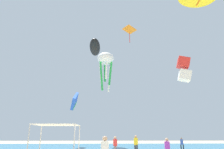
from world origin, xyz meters
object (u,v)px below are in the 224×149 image
at_px(person_central, 136,143).
at_px(person_far_shore, 115,144).
at_px(kite_diamond_orange, 129,30).
at_px(kite_box_red, 184,69).
at_px(kite_parafoil_blue, 75,101).
at_px(kite_octopus_white, 106,61).
at_px(person_leftmost, 182,143).
at_px(person_rightmost, 167,148).
at_px(kite_inflatable_black, 95,47).
at_px(canopy_tent, 57,127).

bearing_deg(person_central, person_far_shore, -91.29).
bearing_deg(kite_diamond_orange, person_far_shore, -48.42).
xyz_separation_m(person_far_shore, kite_box_red, (9.21, 2.65, 9.15)).
relative_size(person_central, kite_box_red, 0.56).
distance_m(person_central, kite_parafoil_blue, 15.16).
xyz_separation_m(person_far_shore, kite_octopus_white, (-1.12, 10.91, 13.38)).
bearing_deg(kite_box_red, kite_diamond_orange, -138.42).
bearing_deg(kite_octopus_white, kite_diamond_orange, 101.88).
bearing_deg(person_far_shore, kite_box_red, -52.64).
bearing_deg(kite_octopus_white, person_leftmost, 50.82).
relative_size(person_leftmost, kite_octopus_white, 0.23).
relative_size(kite_parafoil_blue, kite_octopus_white, 0.93).
distance_m(person_rightmost, kite_diamond_orange, 27.50).
xyz_separation_m(person_far_shore, kite_parafoil_blue, (-6.30, 11.97, 6.41)).
relative_size(person_far_shore, kite_box_red, 0.52).
distance_m(person_rightmost, kite_inflatable_black, 29.51).
xyz_separation_m(person_leftmost, kite_diamond_orange, (-5.39, 7.65, 20.47)).
relative_size(kite_diamond_orange, kite_octopus_white, 0.45).
height_order(kite_octopus_white, kite_inflatable_black, kite_inflatable_black).
height_order(person_central, kite_inflatable_black, kite_inflatable_black).
height_order(person_far_shore, kite_parafoil_blue, kite_parafoil_blue).
distance_m(person_rightmost, kite_octopus_white, 22.03).
bearing_deg(kite_diamond_orange, person_rightmost, -32.20).
bearing_deg(person_far_shore, kite_inflatable_black, 33.24).
xyz_separation_m(person_rightmost, kite_parafoil_blue, (-10.04, 17.85, 6.45)).
height_order(person_central, kite_octopus_white, kite_octopus_white).
relative_size(kite_diamond_orange, kite_inflatable_black, 0.42).
height_order(kite_parafoil_blue, kite_box_red, kite_box_red).
height_order(kite_diamond_orange, kite_parafoil_blue, kite_diamond_orange).
bearing_deg(kite_parafoil_blue, kite_inflatable_black, 142.14).
distance_m(person_leftmost, kite_box_red, 9.54).
height_order(person_leftmost, person_far_shore, person_far_shore).
distance_m(person_leftmost, kite_diamond_orange, 22.51).
bearing_deg(person_rightmost, person_far_shore, 169.35).
height_order(person_central, kite_diamond_orange, kite_diamond_orange).
bearing_deg(kite_inflatable_black, person_leftmost, 46.27).
bearing_deg(kite_parafoil_blue, kite_diamond_orange, 90.44).
distance_m(kite_diamond_orange, kite_box_red, 16.04).
distance_m(person_central, person_far_shore, 2.67).
relative_size(person_leftmost, kite_box_red, 0.47).
bearing_deg(person_leftmost, kite_parafoil_blue, 176.16).
bearing_deg(person_leftmost, person_central, -129.47).
bearing_deg(kite_inflatable_black, person_far_shore, 10.75).
height_order(person_rightmost, kite_parafoil_blue, kite_parafoil_blue).
height_order(person_leftmost, kite_box_red, kite_box_red).
distance_m(person_central, kite_octopus_white, 16.79).
distance_m(kite_diamond_orange, kite_inflatable_black, 7.99).
bearing_deg(kite_inflatable_black, kite_parafoil_blue, -35.96).
bearing_deg(person_far_shore, canopy_tent, 168.30).
relative_size(person_leftmost, person_central, 0.84).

